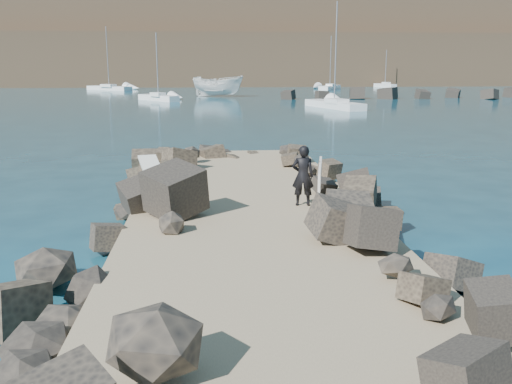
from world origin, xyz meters
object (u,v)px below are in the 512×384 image
surfboard_resting (152,173)px  boat_imported (218,86)px  sailboat_a (158,98)px  surfer_with_board (305,175)px

surfboard_resting → boat_imported: 57.78m
boat_imported → sailboat_a: bearing=162.3°
surfboard_resting → boat_imported: (2.99, 57.70, 0.32)m
surfer_with_board → surfboard_resting: bearing=148.7°
boat_imported → surfer_with_board: (1.21, -60.25, 0.04)m
sailboat_a → surfer_with_board: bearing=-81.1°
surfer_with_board → boat_imported: bearing=91.2°
sailboat_a → boat_imported: bearing=47.7°
boat_imported → surfer_with_board: boat_imported is taller
surfboard_resting → boat_imported: bearing=73.4°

